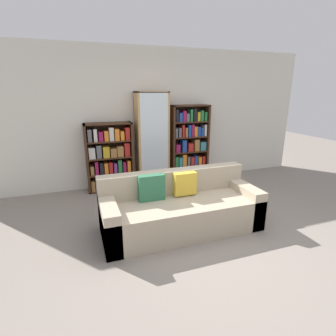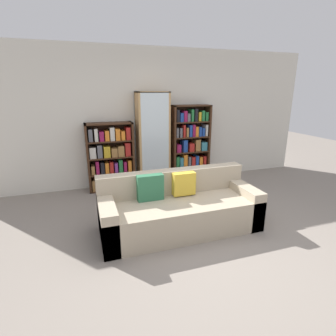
{
  "view_description": "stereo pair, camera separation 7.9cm",
  "coord_description": "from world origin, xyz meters",
  "px_view_note": "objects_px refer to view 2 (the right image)",
  "views": [
    {
      "loc": [
        -1.46,
        -2.55,
        1.9
      ],
      "look_at": [
        -0.05,
        1.47,
        0.62
      ],
      "focal_mm": 28.0,
      "sensor_mm": 36.0,
      "label": 1
    },
    {
      "loc": [
        -1.39,
        -2.57,
        1.9
      ],
      "look_at": [
        -0.05,
        1.47,
        0.62
      ],
      "focal_mm": 28.0,
      "sensor_mm": 36.0,
      "label": 2
    }
  ],
  "objects_px": {
    "bookshelf_left": "(111,157)",
    "wine_bottle": "(198,190)",
    "bookshelf_right": "(190,145)",
    "display_cabinet": "(153,140)",
    "couch": "(179,209)"
  },
  "relations": [
    {
      "from": "couch",
      "to": "bookshelf_right",
      "type": "xyz_separation_m",
      "value": [
        0.95,
        1.89,
        0.48
      ]
    },
    {
      "from": "display_cabinet",
      "to": "wine_bottle",
      "type": "relative_size",
      "value": 4.72
    },
    {
      "from": "couch",
      "to": "display_cabinet",
      "type": "relative_size",
      "value": 1.17
    },
    {
      "from": "bookshelf_left",
      "to": "bookshelf_right",
      "type": "distance_m",
      "value": 1.66
    },
    {
      "from": "couch",
      "to": "wine_bottle",
      "type": "bearing_deg",
      "value": 51.96
    },
    {
      "from": "bookshelf_left",
      "to": "wine_bottle",
      "type": "height_order",
      "value": "bookshelf_left"
    },
    {
      "from": "bookshelf_left",
      "to": "wine_bottle",
      "type": "xyz_separation_m",
      "value": [
        1.42,
        -0.98,
        -0.48
      ]
    },
    {
      "from": "bookshelf_right",
      "to": "bookshelf_left",
      "type": "bearing_deg",
      "value": -179.99
    },
    {
      "from": "display_cabinet",
      "to": "wine_bottle",
      "type": "bearing_deg",
      "value": -59.46
    },
    {
      "from": "bookshelf_left",
      "to": "wine_bottle",
      "type": "distance_m",
      "value": 1.79
    },
    {
      "from": "bookshelf_right",
      "to": "display_cabinet",
      "type": "bearing_deg",
      "value": -178.85
    },
    {
      "from": "bookshelf_right",
      "to": "couch",
      "type": "bearing_deg",
      "value": -116.71
    },
    {
      "from": "display_cabinet",
      "to": "wine_bottle",
      "type": "height_order",
      "value": "display_cabinet"
    },
    {
      "from": "wine_bottle",
      "to": "couch",
      "type": "bearing_deg",
      "value": -128.04
    },
    {
      "from": "couch",
      "to": "display_cabinet",
      "type": "xyz_separation_m",
      "value": [
        0.14,
        1.87,
        0.64
      ]
    }
  ]
}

